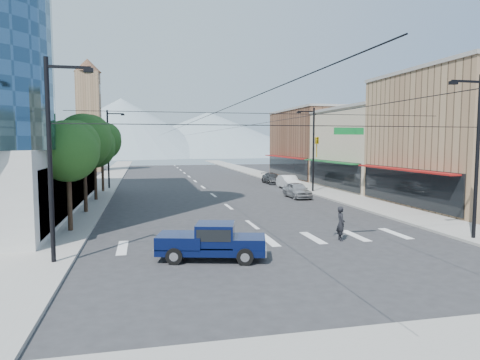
{
  "coord_description": "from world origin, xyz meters",
  "views": [
    {
      "loc": [
        -6.83,
        -20.77,
        5.41
      ],
      "look_at": [
        -0.91,
        5.58,
        3.0
      ],
      "focal_mm": 32.0,
      "sensor_mm": 36.0,
      "label": 1
    }
  ],
  "objects_px": {
    "parked_car_mid": "(289,182)",
    "pedestrian": "(341,223)",
    "pickup_truck": "(211,241)",
    "parked_car_far": "(272,178)",
    "parked_car_near": "(297,190)"
  },
  "relations": [
    {
      "from": "parked_car_mid",
      "to": "pedestrian",
      "type": "bearing_deg",
      "value": -102.0
    },
    {
      "from": "pickup_truck",
      "to": "pedestrian",
      "type": "bearing_deg",
      "value": 31.37
    },
    {
      "from": "pedestrian",
      "to": "parked_car_far",
      "type": "height_order",
      "value": "pedestrian"
    },
    {
      "from": "parked_car_far",
      "to": "pickup_truck",
      "type": "bearing_deg",
      "value": -113.25
    },
    {
      "from": "parked_car_far",
      "to": "pedestrian",
      "type": "bearing_deg",
      "value": -102.14
    },
    {
      "from": "parked_car_mid",
      "to": "parked_car_far",
      "type": "height_order",
      "value": "parked_car_mid"
    },
    {
      "from": "pickup_truck",
      "to": "parked_car_near",
      "type": "relative_size",
      "value": 1.19
    },
    {
      "from": "parked_car_mid",
      "to": "parked_car_far",
      "type": "xyz_separation_m",
      "value": [
        0.0,
        6.48,
        -0.12
      ]
    },
    {
      "from": "pickup_truck",
      "to": "pedestrian",
      "type": "relative_size",
      "value": 2.81
    },
    {
      "from": "pickup_truck",
      "to": "parked_car_near",
      "type": "bearing_deg",
      "value": 74.51
    },
    {
      "from": "pedestrian",
      "to": "parked_car_mid",
      "type": "height_order",
      "value": "pedestrian"
    },
    {
      "from": "parked_car_near",
      "to": "pedestrian",
      "type": "bearing_deg",
      "value": -103.24
    },
    {
      "from": "pedestrian",
      "to": "parked_car_mid",
      "type": "distance_m",
      "value": 25.88
    },
    {
      "from": "parked_car_far",
      "to": "parked_car_mid",
      "type": "bearing_deg",
      "value": -91.88
    },
    {
      "from": "pedestrian",
      "to": "parked_car_near",
      "type": "distance_m",
      "value": 17.99
    }
  ]
}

